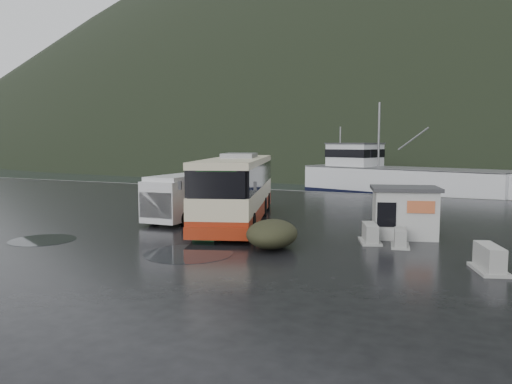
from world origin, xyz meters
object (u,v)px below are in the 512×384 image
at_px(waste_bin_right, 208,239).
at_px(dome_tent, 272,248).
at_px(ticket_kiosk, 404,237).
at_px(jersey_barrier_c, 489,271).
at_px(jersey_barrier_b, 370,243).
at_px(coach_bus, 237,221).
at_px(waste_bin_left, 223,233).
at_px(jersey_barrier_a, 400,247).
at_px(fishing_trawler, 403,186).
at_px(white_van, 186,220).

xyz_separation_m(waste_bin_right, dome_tent, (3.35, -0.47, 0.00)).
relative_size(waste_bin_right, dome_tent, 0.52).
bearing_deg(ticket_kiosk, jersey_barrier_c, -71.54).
height_order(ticket_kiosk, jersey_barrier_b, ticket_kiosk).
bearing_deg(jersey_barrier_c, ticket_kiosk, 125.34).
bearing_deg(coach_bus, waste_bin_left, -92.99).
distance_m(jersey_barrier_a, jersey_barrier_c, 4.37).
distance_m(coach_bus, fishing_trawler, 27.34).
xyz_separation_m(jersey_barrier_b, jersey_barrier_c, (4.67, -3.11, 0.00)).
xyz_separation_m(coach_bus, jersey_barrier_b, (7.91, -2.82, 0.00)).
distance_m(white_van, ticket_kiosk, 11.80).
bearing_deg(waste_bin_right, waste_bin_left, 93.81).
xyz_separation_m(dome_tent, fishing_trawler, (-0.02, 32.53, 0.00)).
bearing_deg(jersey_barrier_c, dome_tent, 177.38).
distance_m(white_van, jersey_barrier_b, 10.87).
distance_m(jersey_barrier_c, fishing_trawler, 33.87).
bearing_deg(white_van, jersey_barrier_b, -13.50).
height_order(waste_bin_right, fishing_trawler, fishing_trawler).
relative_size(coach_bus, ticket_kiosk, 4.45).
height_order(coach_bus, white_van, coach_bus).
xyz_separation_m(jersey_barrier_b, fishing_trawler, (-3.41, 29.79, 0.00)).
xyz_separation_m(dome_tent, jersey_barrier_c, (8.06, -0.37, 0.00)).
height_order(waste_bin_right, ticket_kiosk, ticket_kiosk).
height_order(waste_bin_left, jersey_barrier_a, waste_bin_left).
bearing_deg(jersey_barrier_b, white_van, 169.43).
relative_size(coach_bus, dome_tent, 4.50).
bearing_deg(jersey_barrier_a, coach_bus, 161.29).
xyz_separation_m(coach_bus, waste_bin_right, (1.17, -5.09, 0.00)).
height_order(white_van, waste_bin_right, white_van).
height_order(white_van, jersey_barrier_b, white_van).
xyz_separation_m(white_van, jersey_barrier_c, (15.35, -5.10, 0.00)).
height_order(jersey_barrier_a, jersey_barrier_c, jersey_barrier_c).
bearing_deg(white_van, waste_bin_right, -50.15).
xyz_separation_m(waste_bin_left, fishing_trawler, (3.43, 30.51, 0.00)).
xyz_separation_m(jersey_barrier_a, jersey_barrier_b, (-1.31, 0.30, 0.00)).
bearing_deg(coach_bus, ticket_kiosk, -25.53).
height_order(coach_bus, waste_bin_right, coach_bus).
bearing_deg(ticket_kiosk, waste_bin_left, -178.61).
height_order(coach_bus, fishing_trawler, fishing_trawler).
distance_m(ticket_kiosk, fishing_trawler, 28.24).
height_order(white_van, dome_tent, white_van).
distance_m(dome_tent, fishing_trawler, 32.53).
height_order(ticket_kiosk, fishing_trawler, fishing_trawler).
height_order(jersey_barrier_a, jersey_barrier_b, jersey_barrier_b).
bearing_deg(waste_bin_left, dome_tent, -30.37).
distance_m(dome_tent, jersey_barrier_a, 5.30).
bearing_deg(jersey_barrier_c, coach_bus, 154.76).
distance_m(dome_tent, ticket_kiosk, 6.47).
bearing_deg(jersey_barrier_c, waste_bin_left, 168.27).
xyz_separation_m(jersey_barrier_c, fishing_trawler, (-8.08, 32.90, 0.00)).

